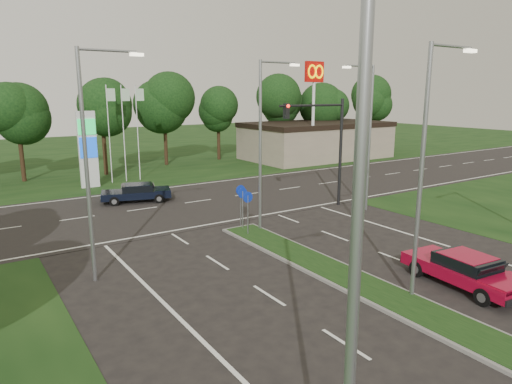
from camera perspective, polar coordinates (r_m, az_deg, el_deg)
verge_far at (r=60.60m, az=-21.24°, el=4.49°), size 160.00×50.00×0.02m
cross_road at (r=31.39m, az=-8.88°, el=-1.41°), size 160.00×12.00×0.02m
median_kerb at (r=16.47m, az=22.75°, el=-15.03°), size 2.00×26.00×0.12m
commercial_building at (r=52.98m, az=7.57°, el=6.39°), size 16.00×9.00×4.00m
streetlight_median_near at (r=16.87m, az=20.47°, el=3.76°), size 2.53×0.22×9.00m
streetlight_median_far at (r=24.11m, az=0.93°, el=6.87°), size 2.53×0.22×9.00m
streetlight_left_near at (r=6.14m, az=13.56°, el=-9.86°), size 2.53×0.22×9.00m
streetlight_left_far at (r=18.46m, az=-19.95°, el=4.47°), size 2.53×0.22×9.00m
streetlight_right_far at (r=29.21m, az=13.79°, el=7.47°), size 2.53×0.22×9.00m
traffic_signal at (r=29.53m, az=8.75°, el=6.90°), size 5.10×0.42×7.00m
median_signs at (r=24.45m, az=-1.56°, el=-1.05°), size 1.16×1.76×2.38m
gas_pylon at (r=38.13m, az=-20.00°, el=5.29°), size 5.80×1.26×8.00m
mcdonalds_sign at (r=47.05m, az=7.28°, el=12.97°), size 2.20×0.47×10.40m
treeline_far at (r=45.55m, az=-17.61°, el=11.07°), size 6.00×6.00×9.90m
red_sedan at (r=19.60m, az=24.62°, el=-8.76°), size 2.33×4.83×1.29m
navy_sedan at (r=32.33m, az=-14.71°, el=-0.04°), size 4.90×3.11×1.25m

